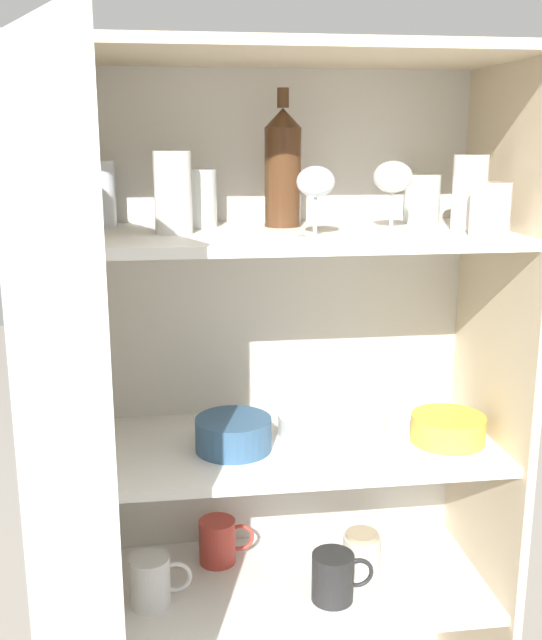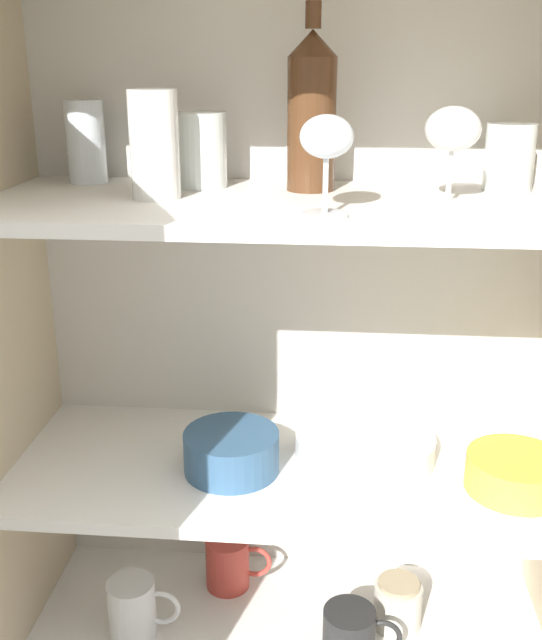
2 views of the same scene
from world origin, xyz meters
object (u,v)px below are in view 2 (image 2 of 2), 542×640
Objects in this scene: wine_bottle at (312,111)px; coffee_mug_primary at (350,637)px; plate_stack_white at (365,446)px; mixing_bowl_large at (231,450)px; storage_jar at (398,604)px; serving_bowl_small at (516,472)px.

wine_bottle reaches higher than coffee_mug_primary.
wine_bottle is at bearing 150.81° from plate_stack_white.
mixing_bowl_large is (-0.11, -0.11, -0.51)m from wine_bottle.
wine_bottle is 2.95× the size of storage_jar.
plate_stack_white is (0.10, -0.05, -0.52)m from wine_bottle.
coffee_mug_primary is (-0.24, -0.04, -0.30)m from serving_bowl_small.
storage_jar is at bearing -22.06° from wine_bottle.
coffee_mug_primary reaches higher than storage_jar.
serving_bowl_small is at bearing -20.56° from storage_jar.
plate_stack_white is at bearing 14.35° from mixing_bowl_large.
serving_bowl_small reaches higher than storage_jar.
serving_bowl_small is (0.32, -0.13, -0.51)m from wine_bottle.
coffee_mug_primary is at bearing -131.12° from storage_jar.
wine_bottle is 0.62m from serving_bowl_small.
wine_bottle is 1.18× the size of plate_stack_white.
storage_jar is at bearing 8.33° from mixing_bowl_large.
mixing_bowl_large reaches higher than coffee_mug_primary.
wine_bottle is 0.53m from mixing_bowl_large.
wine_bottle is 1.78× the size of serving_bowl_small.
serving_bowl_small is 1.17× the size of coffee_mug_primary.
mixing_bowl_large is 1.18× the size of coffee_mug_primary.
serving_bowl_small is 0.38m from coffee_mug_primary.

